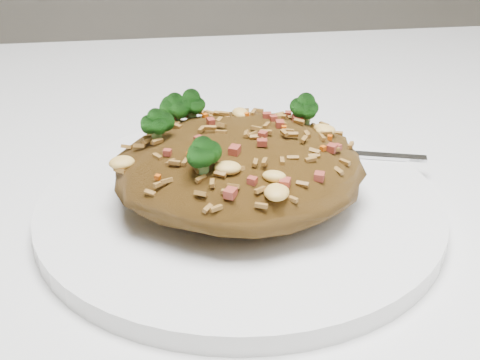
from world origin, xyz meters
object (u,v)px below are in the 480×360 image
fried_rice (239,157)px  fork (331,153)px  dining_table (270,283)px  plate (240,208)px

fried_rice → fork: 0.10m
dining_table → fried_rice: fried_rice is taller
dining_table → plate: 0.11m
dining_table → fork: 0.12m
dining_table → plate: (-0.03, -0.04, 0.10)m
dining_table → fried_rice: size_ratio=7.15×
plate → fork: fork is taller
dining_table → fork: bearing=21.6°
dining_table → fork: fork is taller
fried_rice → fork: size_ratio=1.05×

